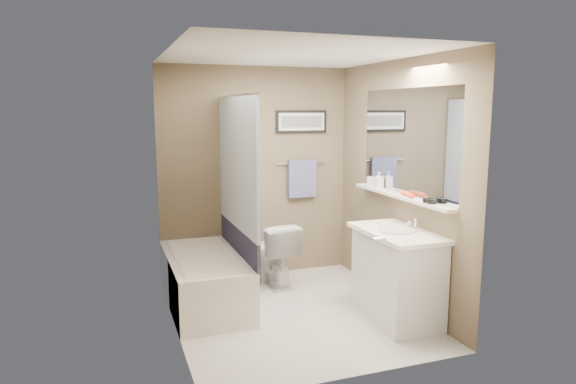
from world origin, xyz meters
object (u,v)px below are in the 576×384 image
object	(u,v)px
bathtub	(204,280)
candle_bowl_near	(432,201)
toilet	(272,253)
soap_bottle	(379,180)
hair_brush_front	(407,194)
glass_jar	(370,181)
vanity	(397,277)
candle_bowl_far	(428,200)

from	to	relation	value
bathtub	candle_bowl_near	xyz separation A→B (m)	(1.79, -1.18, 0.89)
toilet	soap_bottle	distance (m)	1.42
hair_brush_front	glass_jar	bearing A→B (deg)	90.00
toilet	hair_brush_front	distance (m)	1.69
vanity	candle_bowl_far	xyz separation A→B (m)	(0.19, -0.16, 0.73)
candle_bowl_far	bathtub	bearing A→B (deg)	147.91
toilet	vanity	xyz separation A→B (m)	(0.78, -1.30, 0.05)
vanity	glass_jar	size ratio (longest dim) A/B	9.00
hair_brush_front	soap_bottle	xyz separation A→B (m)	(0.00, 0.55, 0.06)
candle_bowl_near	glass_jar	size ratio (longest dim) A/B	0.90
candle_bowl_near	candle_bowl_far	bearing A→B (deg)	90.00
candle_bowl_near	hair_brush_front	distance (m)	0.38
candle_bowl_far	hair_brush_front	bearing A→B (deg)	90.00
vanity	soap_bottle	world-z (taller)	soap_bottle
candle_bowl_near	vanity	bearing A→B (deg)	130.20
glass_jar	soap_bottle	distance (m)	0.18
bathtub	candle_bowl_near	size ratio (longest dim) A/B	16.67
vanity	glass_jar	xyz separation A→B (m)	(0.19, 0.88, 0.77)
candle_bowl_near	soap_bottle	xyz separation A→B (m)	(0.00, 0.92, 0.07)
bathtub	glass_jar	world-z (taller)	glass_jar
hair_brush_front	glass_jar	xyz separation A→B (m)	(0.00, 0.72, 0.03)
toilet	glass_jar	world-z (taller)	glass_jar
toilet	candle_bowl_far	distance (m)	1.92
vanity	candle_bowl_near	world-z (taller)	candle_bowl_near
bathtub	candle_bowl_far	bearing A→B (deg)	-32.20
bathtub	vanity	distance (m)	1.87
bathtub	candle_bowl_near	world-z (taller)	candle_bowl_near
hair_brush_front	candle_bowl_far	bearing A→B (deg)	-90.00
toilet	hair_brush_front	world-z (taller)	hair_brush_front
toilet	candle_bowl_near	world-z (taller)	candle_bowl_near
toilet	glass_jar	size ratio (longest dim) A/B	7.06
vanity	candle_bowl_near	xyz separation A→B (m)	(0.19, -0.22, 0.73)
candle_bowl_far	glass_jar	xyz separation A→B (m)	(0.00, 1.04, 0.03)
soap_bottle	candle_bowl_far	bearing A→B (deg)	-90.00
vanity	soap_bottle	size ratio (longest dim) A/B	5.28
candle_bowl_near	glass_jar	xyz separation A→B (m)	(0.00, 1.10, 0.03)
toilet	candle_bowl_far	size ratio (longest dim) A/B	7.84
bathtub	vanity	world-z (taller)	vanity
candle_bowl_far	soap_bottle	xyz separation A→B (m)	(0.00, 0.87, 0.07)
glass_jar	hair_brush_front	bearing A→B (deg)	-90.00
bathtub	toilet	distance (m)	0.89
toilet	hair_brush_front	size ratio (longest dim) A/B	3.21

